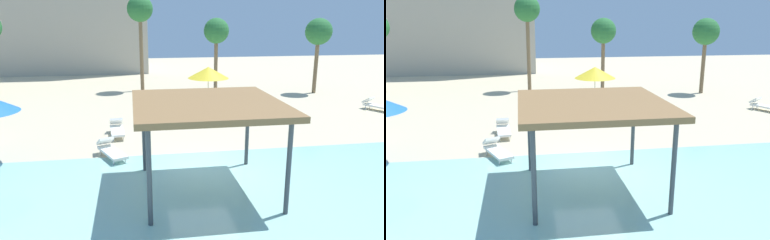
% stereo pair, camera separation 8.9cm
% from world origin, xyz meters
% --- Properties ---
extents(ground_plane, '(80.00, 80.00, 0.00)m').
position_xyz_m(ground_plane, '(0.00, 0.00, 0.00)').
color(ground_plane, beige).
extents(shade_pavilion, '(4.52, 4.52, 2.95)m').
position_xyz_m(shade_pavilion, '(-0.22, -1.96, 2.78)').
color(shade_pavilion, '#42474C').
rests_on(shade_pavilion, ground).
extents(beach_umbrella_yellow_1, '(2.37, 2.37, 2.69)m').
position_xyz_m(beach_umbrella_yellow_1, '(1.91, 8.35, 2.36)').
color(beach_umbrella_yellow_1, silver).
rests_on(beach_umbrella_yellow_1, ground).
extents(lounge_chair_1, '(0.77, 1.94, 0.74)m').
position_xyz_m(lounge_chair_1, '(-3.27, 4.57, 0.33)').
color(lounge_chair_1, white).
rests_on(lounge_chair_1, ground).
extents(lounge_chair_2, '(1.32, 1.98, 0.74)m').
position_xyz_m(lounge_chair_2, '(-3.43, 1.57, 0.33)').
color(lounge_chair_2, white).
rests_on(lounge_chair_2, ground).
extents(lounge_chair_3, '(1.37, 1.97, 0.74)m').
position_xyz_m(lounge_chair_3, '(12.08, 7.23, 0.33)').
color(lounge_chair_3, white).
rests_on(lounge_chair_3, ground).
extents(palm_tree_0, '(1.90, 1.90, 7.01)m').
position_xyz_m(palm_tree_0, '(-1.68, 16.02, 5.86)').
color(palm_tree_0, brown).
rests_on(palm_tree_0, ground).
extents(palm_tree_2, '(1.90, 1.90, 5.42)m').
position_xyz_m(palm_tree_2, '(3.94, 15.48, 4.37)').
color(palm_tree_2, brown).
rests_on(palm_tree_2, ground).
extents(palm_tree_3, '(1.90, 1.90, 5.41)m').
position_xyz_m(palm_tree_3, '(10.90, 13.02, 4.35)').
color(palm_tree_3, brown).
rests_on(palm_tree_3, ground).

